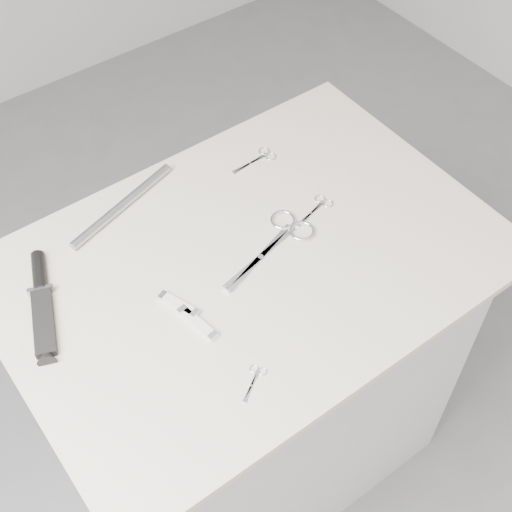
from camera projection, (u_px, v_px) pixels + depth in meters
ground at (252, 452)px, 2.15m from camera, size 4.00×4.00×0.01m
plinth at (251, 376)px, 1.80m from camera, size 0.90×0.60×0.90m
display_board at (250, 262)px, 1.44m from camera, size 1.00×0.70×0.02m
large_shears at (281, 237)px, 1.47m from camera, size 0.24×0.12×0.01m
embroidery_scissors_a at (318, 207)px, 1.52m from camera, size 0.11×0.05×0.00m
embroidery_scissors_b at (260, 158)px, 1.62m from camera, size 0.11×0.05×0.00m
tiny_scissors at (254, 379)px, 1.26m from camera, size 0.07×0.06×0.00m
sheathed_knife at (41, 298)px, 1.36m from camera, size 0.12×0.24×0.03m
pocket_knife_a at (197, 323)px, 1.33m from camera, size 0.03×0.10×0.01m
pocket_knife_b at (178, 305)px, 1.35m from camera, size 0.05×0.09×0.01m
metal_rail at (122, 205)px, 1.51m from camera, size 0.28×0.10×0.02m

